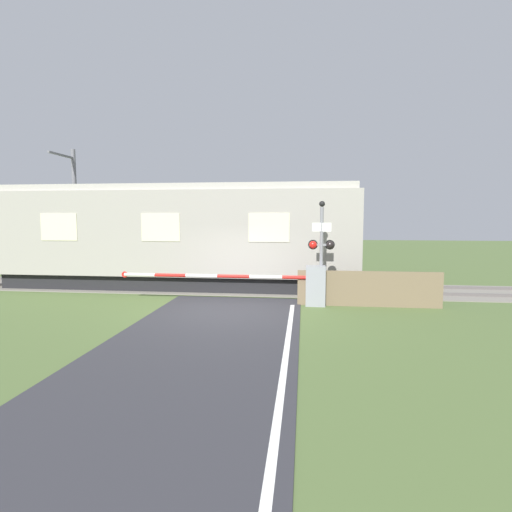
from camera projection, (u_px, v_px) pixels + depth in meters
name	position (u px, v px, depth m)	size (l,w,h in m)	color
ground_plane	(227.00, 311.00, 11.63)	(80.00, 80.00, 0.00)	#4C6033
road_strip	(66.00, 508.00, 3.72)	(4.23, 20.00, 0.02)	#2D2D33
track_bed	(246.00, 288.00, 15.42)	(36.00, 3.20, 0.13)	slate
train	(174.00, 236.00, 15.57)	(14.04, 2.86, 3.96)	black
crossing_barrier	(297.00, 284.00, 12.42)	(6.60, 0.44, 1.25)	gray
signal_post	(321.00, 246.00, 12.35)	(0.82, 0.26, 3.24)	gray
catenary_pole	(75.00, 210.00, 18.42)	(0.20, 1.90, 5.85)	slate
roadside_fence	(369.00, 289.00, 12.21)	(4.35, 0.06, 1.10)	#726047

